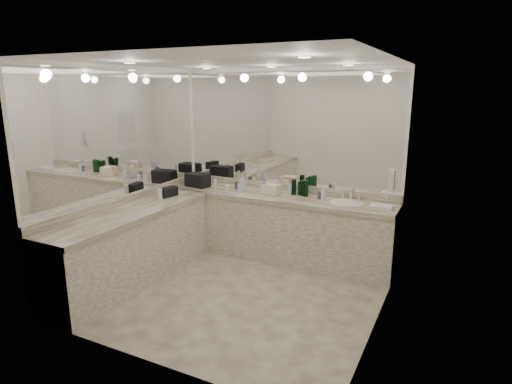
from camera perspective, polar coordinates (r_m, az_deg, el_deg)
The scene contains 38 objects.
floor at distance 5.17m, azimuth -2.57°, elevation -13.09°, with size 3.20×3.20×0.00m, color beige.
ceiling at distance 4.62m, azimuth -2.93°, elevation 17.05°, with size 3.20×3.20×0.00m, color white.
wall_back at distance 6.06m, azimuth 4.17°, elevation 3.89°, with size 3.20×0.02×2.60m, color white.
wall_left at distance 5.67m, azimuth -17.06°, elevation 2.64°, with size 0.02×3.00×2.60m, color white.
wall_right at distance 4.21m, azimuth 16.68°, elevation -1.03°, with size 0.02×3.00×2.60m, color white.
vanity_back_base at distance 6.00m, azimuth 2.93°, elevation -4.85°, with size 3.20×0.60×0.84m, color silver.
vanity_back_top at distance 5.87m, azimuth 2.95°, elevation -0.71°, with size 3.20×0.64×0.06m, color beige.
vanity_left_base at distance 5.49m, azimuth -16.25°, elevation -7.22°, with size 0.60×2.40×0.84m, color silver.
vanity_left_top at distance 5.34m, azimuth -16.49°, elevation -2.72°, with size 0.64×2.42×0.06m, color beige.
backsplash_back at distance 6.11m, azimuth 4.04°, elevation 0.63°, with size 3.20×0.04×0.10m, color beige.
backsplash_left at distance 5.73m, azimuth -16.67°, elevation -0.82°, with size 0.04×3.00×0.10m, color beige.
mirror_back at distance 5.98m, azimuth 4.20°, elevation 8.36°, with size 3.12×0.01×1.55m, color white.
mirror_left at distance 5.59m, azimuth -17.31°, elevation 7.41°, with size 0.01×2.92×1.55m, color white.
sink at distance 5.58m, azimuth 11.98°, elevation -1.50°, with size 0.44×0.44×0.03m, color white.
faucet at distance 5.76m, azimuth 12.55°, elevation -0.28°, with size 0.24×0.16×0.14m, color silver.
wall_phone at distance 4.88m, azimuth 17.64°, elevation 1.48°, with size 0.06×0.10×0.24m, color white.
door at distance 3.81m, azimuth 14.90°, elevation -6.38°, with size 0.02×0.82×2.10m, color white.
black_toiletry_bag at distance 6.40m, azimuth -7.78°, elevation 1.57°, with size 0.34×0.21×0.19m, color black.
black_bag_spill at distance 5.89m, azimuth -11.57°, elevation 0.06°, with size 0.11×0.25×0.13m, color black.
cream_cosmetic_case at distance 5.86m, azimuth 2.03°, elevation 0.31°, with size 0.24×0.15×0.14m, color #EBE4C8.
hand_towel at distance 5.41m, azimuth 16.33°, elevation -1.95°, with size 0.26×0.18×0.04m, color white.
lotion_left at distance 5.75m, azimuth -12.71°, elevation -0.28°, with size 0.06×0.06×0.15m, color white.
soap_bottle_a at distance 6.13m, azimuth -1.83°, elevation 1.34°, with size 0.09×0.09×0.24m, color beige.
soap_bottle_b at distance 6.00m, azimuth -1.94°, elevation 0.86°, with size 0.09×0.09×0.19m, color silver.
soap_bottle_c at distance 5.94m, azimuth 2.29°, elevation 0.57°, with size 0.12×0.12×0.16m, color beige.
green_bottle_0 at distance 5.90m, azimuth 5.08°, elevation 0.71°, with size 0.06×0.06×0.21m, color #11491E.
green_bottle_1 at distance 5.88m, azimuth 5.94°, elevation 0.48°, with size 0.07×0.07×0.18m, color #11491E.
green_bottle_2 at distance 5.89m, azimuth 5.07°, elevation 0.67°, with size 0.06×0.06×0.21m, color #11491E.
green_bottle_3 at distance 5.86m, azimuth 6.30°, elevation 0.55°, with size 0.07×0.07×0.21m, color #11491E.
green_bottle_4 at distance 5.82m, azimuth 6.66°, elevation 0.50°, with size 0.07×0.07×0.22m, color #11491E.
amenity_bottle_0 at distance 6.22m, azimuth -2.60°, elevation 0.89°, with size 0.06×0.06×0.10m, color #3F3F4C.
amenity_bottle_1 at distance 6.15m, azimuth -3.92°, elevation 0.63°, with size 0.06×0.06×0.08m, color white.
amenity_bottle_2 at distance 5.92m, azimuth 4.56°, elevation 0.32°, with size 0.05×0.05×0.13m, color silver.
amenity_bottle_3 at distance 5.67m, azimuth 8.93°, elevation -0.36°, with size 0.05×0.05×0.13m, color white.
amenity_bottle_4 at distance 5.89m, azimuth 1.14°, elevation 0.42°, with size 0.07×0.07×0.15m, color #9966B2.
amenity_bottle_5 at distance 5.70m, azimuth 8.42°, elevation -0.45°, with size 0.04×0.04×0.10m, color #3F3F4C.
amenity_bottle_6 at distance 5.91m, azimuth 0.71°, elevation 0.26°, with size 0.05×0.05×0.11m, color #E0B28C.
amenity_bottle_7 at distance 6.23m, azimuth -5.46°, elevation 1.07°, with size 0.04×0.04×0.14m, color silver.
Camera 1 is at (2.25, -4.03, 2.33)m, focal length 30.00 mm.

